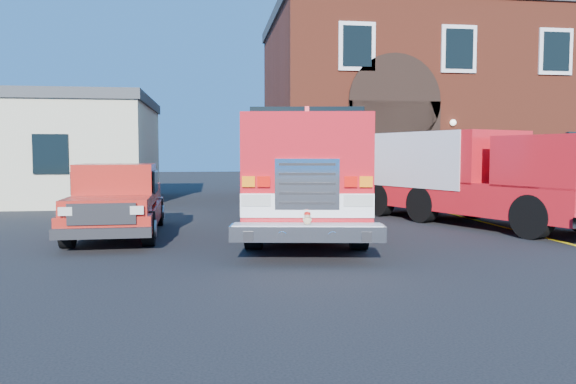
{
  "coord_description": "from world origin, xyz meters",
  "views": [
    {
      "loc": [
        -1.45,
        -11.67,
        2.04
      ],
      "look_at": [
        0.0,
        -1.2,
        1.3
      ],
      "focal_mm": 35.0,
      "sensor_mm": 36.0,
      "label": 1
    }
  ],
  "objects": [
    {
      "name": "pickup_truck",
      "position": [
        -3.71,
        2.53,
        0.84
      ],
      "size": [
        2.11,
        5.47,
        1.77
      ],
      "color": "black",
      "rests_on": "ground"
    },
    {
      "name": "parking_stripe_mid",
      "position": [
        6.5,
        4.0,
        0.0
      ],
      "size": [
        0.12,
        3.0,
        0.01
      ],
      "primitive_type": "cube",
      "color": "yellow",
      "rests_on": "ground"
    },
    {
      "name": "parking_stripe_far",
      "position": [
        6.5,
        7.0,
        0.0
      ],
      "size": [
        0.12,
        3.0,
        0.01
      ],
      "primitive_type": "cube",
      "color": "yellow",
      "rests_on": "ground"
    },
    {
      "name": "side_building",
      "position": [
        -9.0,
        13.0,
        2.2
      ],
      "size": [
        10.2,
        8.2,
        4.35
      ],
      "color": "beige",
      "rests_on": "ground"
    },
    {
      "name": "parking_stripe_near",
      "position": [
        6.5,
        1.0,
        0.0
      ],
      "size": [
        0.12,
        3.0,
        0.01
      ],
      "primitive_type": "cube",
      "color": "yellow",
      "rests_on": "ground"
    },
    {
      "name": "fire_engine",
      "position": [
        1.05,
        3.1,
        1.53
      ],
      "size": [
        4.14,
        9.91,
        2.96
      ],
      "color": "black",
      "rests_on": "ground"
    },
    {
      "name": "ground",
      "position": [
        0.0,
        0.0,
        0.0
      ],
      "size": [
        100.0,
        100.0,
        0.0
      ],
      "primitive_type": "plane",
      "color": "black",
      "rests_on": "ground"
    },
    {
      "name": "fire_station",
      "position": [
        8.99,
        13.98,
        4.25
      ],
      "size": [
        15.2,
        10.2,
        8.45
      ],
      "color": "maroon",
      "rests_on": "ground"
    },
    {
      "name": "secondary_truck",
      "position": [
        6.01,
        3.53,
        1.45
      ],
      "size": [
        5.38,
        8.52,
        2.65
      ],
      "color": "black",
      "rests_on": "ground"
    }
  ]
}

